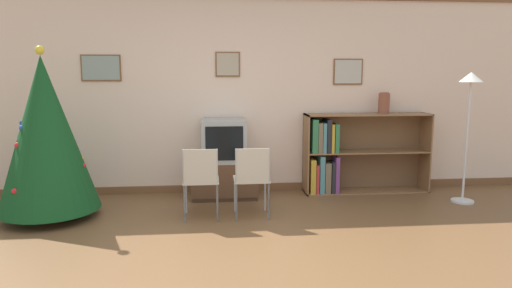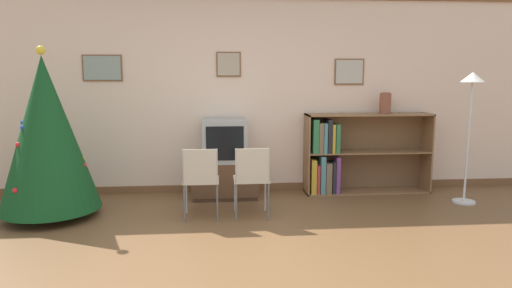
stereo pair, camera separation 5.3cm
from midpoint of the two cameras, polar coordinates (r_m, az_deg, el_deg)
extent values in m
plane|color=brown|center=(3.98, -2.16, -15.38)|extent=(24.00, 24.00, 0.00)
cube|color=beige|center=(6.25, -3.70, 6.28)|extent=(8.66, 0.08, 2.70)
cube|color=brown|center=(6.39, -3.57, -5.48)|extent=(8.66, 0.03, 0.10)
cube|color=brown|center=(6.35, -19.03, 8.98)|extent=(0.51, 0.02, 0.34)
cube|color=gray|center=(6.34, -19.06, 8.98)|extent=(0.47, 0.01, 0.31)
cube|color=brown|center=(6.19, -3.81, 9.91)|extent=(0.33, 0.02, 0.33)
cube|color=tan|center=(6.18, -3.80, 9.91)|extent=(0.29, 0.01, 0.29)
cube|color=brown|center=(6.46, 11.19, 8.85)|extent=(0.41, 0.02, 0.35)
cube|color=#BCB7A8|center=(6.45, 11.22, 8.85)|extent=(0.37, 0.01, 0.32)
cylinder|color=maroon|center=(5.77, -24.44, -7.88)|extent=(0.36, 0.36, 0.10)
cone|color=#14471E|center=(5.58, -25.05, 1.15)|extent=(1.10, 1.10, 1.73)
sphere|color=yellow|center=(5.55, -25.68, 10.54)|extent=(0.10, 0.10, 0.10)
sphere|color=#1E4CB2|center=(5.50, -27.48, 1.79)|extent=(0.06, 0.06, 0.06)
sphere|color=gold|center=(5.60, -21.17, -1.67)|extent=(0.04, 0.04, 0.04)
sphere|color=red|center=(5.50, -27.89, -0.15)|extent=(0.06, 0.06, 0.06)
sphere|color=red|center=(5.41, -28.17, -5.22)|extent=(0.06, 0.06, 0.06)
sphere|color=red|center=(5.54, -20.99, -2.54)|extent=(0.05, 0.05, 0.05)
sphere|color=#1E4CB2|center=(5.59, -27.46, 2.35)|extent=(0.05, 0.05, 0.05)
cube|color=#412A1A|center=(6.12, -4.22, -6.37)|extent=(0.83, 0.51, 0.05)
cube|color=brown|center=(6.06, -4.24, -4.17)|extent=(0.86, 0.53, 0.43)
cube|color=#9E9E99|center=(5.97, -4.30, 0.44)|extent=(0.58, 0.51, 0.55)
cube|color=black|center=(5.71, -4.24, 0.06)|extent=(0.47, 0.01, 0.43)
cube|color=#BCB29E|center=(5.21, -7.18, -4.53)|extent=(0.40, 0.40, 0.02)
cube|color=#BCB29E|center=(4.97, -7.28, -2.83)|extent=(0.35, 0.02, 0.38)
cylinder|color=#B2B2B2|center=(5.44, -8.99, -6.36)|extent=(0.02, 0.02, 0.42)
cylinder|color=#B2B2B2|center=(5.43, -5.18, -6.32)|extent=(0.02, 0.02, 0.42)
cylinder|color=#B2B2B2|center=(5.10, -9.23, -7.43)|extent=(0.02, 0.02, 0.42)
cylinder|color=#B2B2B2|center=(5.09, -5.14, -7.38)|extent=(0.02, 0.02, 0.42)
cylinder|color=#B2B2B2|center=(5.04, -9.28, -5.28)|extent=(0.02, 0.02, 0.82)
cylinder|color=#B2B2B2|center=(5.03, -5.17, -5.23)|extent=(0.02, 0.02, 0.82)
cube|color=#BCB29E|center=(5.22, -0.89, -4.42)|extent=(0.40, 0.40, 0.02)
cube|color=#BCB29E|center=(4.99, -0.72, -2.72)|extent=(0.35, 0.02, 0.38)
cylinder|color=#B2B2B2|center=(5.44, -2.95, -6.28)|extent=(0.02, 0.02, 0.42)
cylinder|color=#B2B2B2|center=(5.46, 0.85, -6.19)|extent=(0.02, 0.02, 0.42)
cylinder|color=#B2B2B2|center=(5.09, -2.75, -7.34)|extent=(0.02, 0.02, 0.42)
cylinder|color=#B2B2B2|center=(5.12, 1.30, -7.23)|extent=(0.02, 0.02, 0.42)
cylinder|color=#B2B2B2|center=(5.04, -2.77, -5.18)|extent=(0.02, 0.02, 0.82)
cylinder|color=#B2B2B2|center=(5.07, 1.31, -5.09)|extent=(0.02, 0.02, 0.82)
cube|color=olive|center=(6.22, 6.02, -1.26)|extent=(0.02, 0.36, 1.08)
cube|color=olive|center=(6.77, 20.18, -0.94)|extent=(0.02, 0.36, 1.08)
cube|color=olive|center=(6.37, 13.57, 3.61)|extent=(1.71, 0.36, 0.02)
cube|color=olive|center=(6.56, 13.23, -5.69)|extent=(1.71, 0.36, 0.02)
cube|color=olive|center=(6.44, 13.41, -0.92)|extent=(1.67, 0.36, 0.02)
cube|color=brown|center=(6.61, 12.91, -0.84)|extent=(1.71, 0.01, 1.08)
cube|color=gold|center=(6.24, 6.74, -3.98)|extent=(0.07, 0.24, 0.46)
cube|color=#B73333|center=(6.27, 7.27, -4.27)|extent=(0.04, 0.25, 0.39)
cube|color=teal|center=(6.29, 7.80, -3.68)|extent=(0.07, 0.29, 0.51)
cube|color=#756047|center=(6.30, 8.54, -4.13)|extent=(0.08, 0.24, 0.42)
cube|color=#232328|center=(6.30, 9.23, -4.07)|extent=(0.05, 0.22, 0.43)
cube|color=#7A3D7F|center=(6.34, 9.63, -3.69)|extent=(0.05, 0.28, 0.50)
cube|color=#337547|center=(6.15, 6.98, 1.01)|extent=(0.07, 0.24, 0.45)
cube|color=#756047|center=(6.16, 7.63, 0.79)|extent=(0.06, 0.22, 0.40)
cube|color=teal|center=(6.17, 8.15, 0.80)|extent=(0.05, 0.23, 0.40)
cube|color=#232328|center=(6.22, 8.61, 1.05)|extent=(0.06, 0.31, 0.45)
cube|color=gold|center=(6.22, 9.09, 0.76)|extent=(0.04, 0.27, 0.38)
cube|color=#337547|center=(6.21, 9.67, 0.73)|extent=(0.05, 0.22, 0.39)
cylinder|color=brown|center=(6.45, 15.47, 4.90)|extent=(0.15, 0.15, 0.28)
torus|color=brown|center=(6.44, 15.53, 6.12)|extent=(0.14, 0.14, 0.03)
cylinder|color=silver|center=(6.42, 24.16, -6.52)|extent=(0.28, 0.28, 0.03)
cylinder|color=silver|center=(6.27, 24.60, 0.20)|extent=(0.03, 0.03, 1.50)
cone|color=white|center=(6.21, 25.09, 7.60)|extent=(0.28, 0.28, 0.12)
camera|label=1|loc=(0.03, -90.30, -0.05)|focal=32.00mm
camera|label=2|loc=(0.03, 89.70, 0.05)|focal=32.00mm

